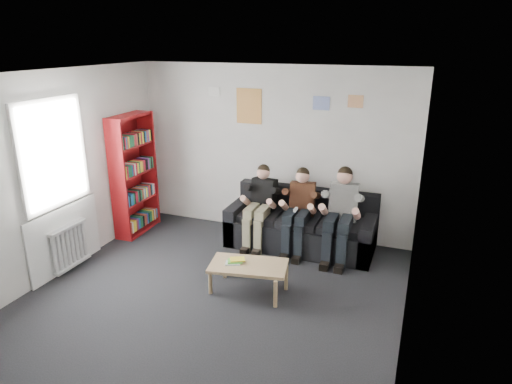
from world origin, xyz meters
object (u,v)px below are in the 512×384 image
(coffee_table, at_px, (248,268))
(person_middle, at_px, (299,211))
(bookshelf, at_px, (134,175))
(person_right, at_px, (340,215))
(person_left, at_px, (260,206))
(sofa, at_px, (301,227))

(coffee_table, distance_m, person_middle, 1.42)
(bookshelf, bearing_deg, person_right, 0.85)
(bookshelf, relative_size, coffee_table, 2.03)
(person_left, bearing_deg, sofa, 22.77)
(person_right, bearing_deg, sofa, 156.72)
(bookshelf, bearing_deg, person_left, 3.02)
(bookshelf, relative_size, person_middle, 1.54)
(person_left, distance_m, person_middle, 0.62)
(person_right, bearing_deg, coffee_table, -127.90)
(bookshelf, bearing_deg, coffee_table, -27.95)
(person_left, height_order, person_right, person_right)
(person_left, relative_size, person_middle, 0.99)
(sofa, height_order, person_left, person_left)
(sofa, height_order, bookshelf, bookshelf)
(coffee_table, height_order, person_right, person_right)
(bookshelf, xyz_separation_m, person_middle, (2.70, 0.20, -0.34))
(bookshelf, height_order, coffee_table, bookshelf)
(coffee_table, bearing_deg, person_middle, 79.33)
(person_left, bearing_deg, bookshelf, -169.32)
(sofa, bearing_deg, person_left, -162.30)
(person_left, xyz_separation_m, person_middle, (0.62, -0.00, 0.00))
(person_middle, bearing_deg, person_left, 171.90)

